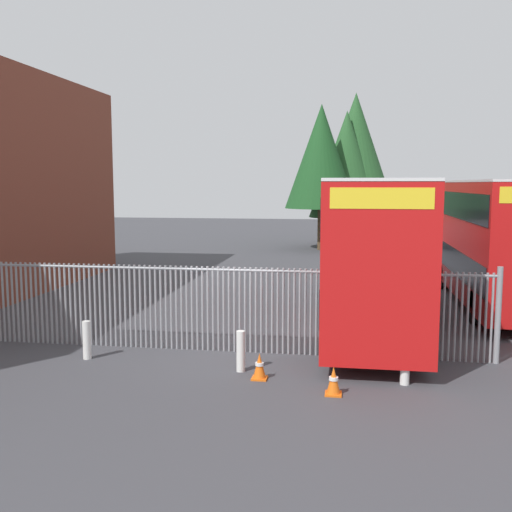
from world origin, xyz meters
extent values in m
plane|color=#3D3D42|center=(0.00, 8.00, 0.00)|extent=(100.00, 100.00, 0.00)
cylinder|color=gray|center=(-6.34, 0.00, 1.10)|extent=(0.06, 0.06, 2.20)
cylinder|color=gray|center=(-6.20, 0.00, 1.10)|extent=(0.06, 0.06, 2.20)
cylinder|color=gray|center=(-6.06, 0.00, 1.10)|extent=(0.06, 0.06, 2.20)
cylinder|color=gray|center=(-5.92, 0.00, 1.10)|extent=(0.06, 0.06, 2.20)
cylinder|color=gray|center=(-5.78, 0.00, 1.10)|extent=(0.06, 0.06, 2.20)
cylinder|color=gray|center=(-5.64, 0.00, 1.10)|extent=(0.06, 0.06, 2.20)
cylinder|color=gray|center=(-5.50, 0.00, 1.10)|extent=(0.06, 0.06, 2.20)
cylinder|color=gray|center=(-5.36, 0.00, 1.10)|extent=(0.06, 0.06, 2.20)
cylinder|color=gray|center=(-5.22, 0.00, 1.10)|extent=(0.06, 0.06, 2.20)
cylinder|color=gray|center=(-5.09, 0.00, 1.10)|extent=(0.06, 0.06, 2.20)
cylinder|color=gray|center=(-4.95, 0.00, 1.10)|extent=(0.06, 0.06, 2.20)
cylinder|color=gray|center=(-4.81, 0.00, 1.10)|extent=(0.06, 0.06, 2.20)
cylinder|color=gray|center=(-4.67, 0.00, 1.10)|extent=(0.06, 0.06, 2.20)
cylinder|color=gray|center=(-4.53, 0.00, 1.10)|extent=(0.06, 0.06, 2.20)
cylinder|color=gray|center=(-4.39, 0.00, 1.10)|extent=(0.06, 0.06, 2.20)
cylinder|color=gray|center=(-4.25, 0.00, 1.10)|extent=(0.06, 0.06, 2.20)
cylinder|color=gray|center=(-4.11, 0.00, 1.10)|extent=(0.06, 0.06, 2.20)
cylinder|color=gray|center=(-3.97, 0.00, 1.10)|extent=(0.06, 0.06, 2.20)
cylinder|color=gray|center=(-3.83, 0.00, 1.10)|extent=(0.06, 0.06, 2.20)
cylinder|color=gray|center=(-3.69, 0.00, 1.10)|extent=(0.06, 0.06, 2.20)
cylinder|color=gray|center=(-3.55, 0.00, 1.10)|extent=(0.06, 0.06, 2.20)
cylinder|color=gray|center=(-3.41, 0.00, 1.10)|extent=(0.06, 0.06, 2.20)
cylinder|color=gray|center=(-3.27, 0.00, 1.10)|extent=(0.06, 0.06, 2.20)
cylinder|color=gray|center=(-3.13, 0.00, 1.10)|extent=(0.06, 0.06, 2.20)
cylinder|color=gray|center=(-2.99, 0.00, 1.10)|extent=(0.06, 0.06, 2.20)
cylinder|color=gray|center=(-2.85, 0.00, 1.10)|extent=(0.06, 0.06, 2.20)
cylinder|color=gray|center=(-2.71, 0.00, 1.10)|extent=(0.06, 0.06, 2.20)
cylinder|color=gray|center=(-2.57, 0.00, 1.10)|extent=(0.06, 0.06, 2.20)
cylinder|color=gray|center=(-2.44, 0.00, 1.10)|extent=(0.06, 0.06, 2.20)
cylinder|color=gray|center=(-2.30, 0.00, 1.10)|extent=(0.06, 0.06, 2.20)
cylinder|color=gray|center=(-2.16, 0.00, 1.10)|extent=(0.06, 0.06, 2.20)
cylinder|color=gray|center=(-2.02, 0.00, 1.10)|extent=(0.06, 0.06, 2.20)
cylinder|color=gray|center=(-1.88, 0.00, 1.10)|extent=(0.06, 0.06, 2.20)
cylinder|color=gray|center=(-1.74, 0.00, 1.10)|extent=(0.06, 0.06, 2.20)
cylinder|color=gray|center=(-1.60, 0.00, 1.10)|extent=(0.06, 0.06, 2.20)
cylinder|color=gray|center=(-1.46, 0.00, 1.10)|extent=(0.06, 0.06, 2.20)
cylinder|color=gray|center=(-1.32, 0.00, 1.10)|extent=(0.06, 0.06, 2.20)
cylinder|color=gray|center=(-1.18, 0.00, 1.10)|extent=(0.06, 0.06, 2.20)
cylinder|color=gray|center=(-1.04, 0.00, 1.10)|extent=(0.06, 0.06, 2.20)
cylinder|color=gray|center=(-0.90, 0.00, 1.10)|extent=(0.06, 0.06, 2.20)
cylinder|color=gray|center=(-0.76, 0.00, 1.10)|extent=(0.06, 0.06, 2.20)
cylinder|color=gray|center=(-0.62, 0.00, 1.10)|extent=(0.06, 0.06, 2.20)
cylinder|color=gray|center=(-0.48, 0.00, 1.10)|extent=(0.06, 0.06, 2.20)
cylinder|color=gray|center=(-0.34, 0.00, 1.10)|extent=(0.06, 0.06, 2.20)
cylinder|color=gray|center=(-0.20, 0.00, 1.10)|extent=(0.06, 0.06, 2.20)
cylinder|color=gray|center=(-0.06, 0.00, 1.10)|extent=(0.06, 0.06, 2.20)
cylinder|color=gray|center=(0.08, 0.00, 1.10)|extent=(0.06, 0.06, 2.20)
cylinder|color=gray|center=(0.21, 0.00, 1.10)|extent=(0.06, 0.06, 2.20)
cylinder|color=gray|center=(0.35, 0.00, 1.10)|extent=(0.06, 0.06, 2.20)
cylinder|color=gray|center=(0.49, 0.00, 1.10)|extent=(0.06, 0.06, 2.20)
cylinder|color=gray|center=(0.63, 0.00, 1.10)|extent=(0.06, 0.06, 2.20)
cylinder|color=gray|center=(0.77, 0.00, 1.10)|extent=(0.06, 0.06, 2.20)
cylinder|color=gray|center=(0.91, 0.00, 1.10)|extent=(0.06, 0.06, 2.20)
cylinder|color=gray|center=(1.05, 0.00, 1.10)|extent=(0.06, 0.06, 2.20)
cylinder|color=gray|center=(1.19, 0.00, 1.10)|extent=(0.06, 0.06, 2.20)
cylinder|color=gray|center=(1.33, 0.00, 1.10)|extent=(0.06, 0.06, 2.20)
cylinder|color=gray|center=(1.47, 0.00, 1.10)|extent=(0.06, 0.06, 2.20)
cylinder|color=gray|center=(1.61, 0.00, 1.10)|extent=(0.06, 0.06, 2.20)
cylinder|color=gray|center=(1.75, 0.00, 1.10)|extent=(0.06, 0.06, 2.20)
cylinder|color=gray|center=(1.89, 0.00, 1.10)|extent=(0.06, 0.06, 2.20)
cylinder|color=gray|center=(2.03, 0.00, 1.10)|extent=(0.06, 0.06, 2.20)
cylinder|color=gray|center=(2.17, 0.00, 1.10)|extent=(0.06, 0.06, 2.20)
cylinder|color=gray|center=(2.31, 0.00, 1.10)|extent=(0.06, 0.06, 2.20)
cylinder|color=gray|center=(2.45, 0.00, 1.10)|extent=(0.06, 0.06, 2.20)
cylinder|color=gray|center=(2.59, 0.00, 1.10)|extent=(0.06, 0.06, 2.20)
cylinder|color=gray|center=(2.72, 0.00, 1.10)|extent=(0.06, 0.06, 2.20)
cylinder|color=gray|center=(2.86, 0.00, 1.10)|extent=(0.06, 0.06, 2.20)
cylinder|color=gray|center=(3.00, 0.00, 1.10)|extent=(0.06, 0.06, 2.20)
cylinder|color=gray|center=(3.14, 0.00, 1.10)|extent=(0.06, 0.06, 2.20)
cylinder|color=gray|center=(3.28, 0.00, 1.10)|extent=(0.06, 0.06, 2.20)
cylinder|color=gray|center=(3.42, 0.00, 1.10)|extent=(0.06, 0.06, 2.20)
cylinder|color=gray|center=(3.56, 0.00, 1.10)|extent=(0.06, 0.06, 2.20)
cylinder|color=gray|center=(3.70, 0.00, 1.10)|extent=(0.06, 0.06, 2.20)
cylinder|color=gray|center=(3.84, 0.00, 1.10)|extent=(0.06, 0.06, 2.20)
cylinder|color=gray|center=(3.98, 0.00, 1.10)|extent=(0.06, 0.06, 2.20)
cylinder|color=gray|center=(4.12, 0.00, 1.10)|extent=(0.06, 0.06, 2.20)
cylinder|color=gray|center=(4.26, 0.00, 1.10)|extent=(0.06, 0.06, 2.20)
cylinder|color=gray|center=(4.40, 0.00, 1.10)|extent=(0.06, 0.06, 2.20)
cylinder|color=gray|center=(4.54, 0.00, 1.10)|extent=(0.06, 0.06, 2.20)
cylinder|color=gray|center=(4.68, 0.00, 1.10)|extent=(0.06, 0.06, 2.20)
cylinder|color=gray|center=(4.82, 0.00, 1.10)|extent=(0.06, 0.06, 2.20)
cylinder|color=gray|center=(4.96, 0.00, 1.10)|extent=(0.06, 0.06, 2.20)
cylinder|color=gray|center=(5.10, 0.00, 1.10)|extent=(0.06, 0.06, 2.20)
cylinder|color=gray|center=(5.24, 0.00, 1.10)|extent=(0.06, 0.06, 2.20)
cylinder|color=gray|center=(5.37, 0.00, 1.10)|extent=(0.06, 0.06, 2.20)
cylinder|color=gray|center=(5.51, 0.00, 1.10)|extent=(0.06, 0.06, 2.20)
cylinder|color=gray|center=(5.65, 0.00, 1.10)|extent=(0.06, 0.06, 2.20)
cylinder|color=gray|center=(5.79, 0.00, 1.10)|extent=(0.06, 0.06, 2.20)
cylinder|color=gray|center=(5.93, 0.00, 1.10)|extent=(0.06, 0.06, 2.20)
cylinder|color=gray|center=(6.07, 0.00, 1.10)|extent=(0.06, 0.06, 2.20)
cylinder|color=gray|center=(6.21, 0.00, 1.10)|extent=(0.06, 0.06, 2.20)
cylinder|color=gray|center=(6.35, 0.00, 1.10)|extent=(0.06, 0.06, 2.20)
cylinder|color=gray|center=(6.49, 0.00, 1.10)|extent=(0.06, 0.06, 2.20)
cylinder|color=gray|center=(-1.04, 0.00, 2.12)|extent=(15.06, 0.07, 0.07)
cylinder|color=gray|center=(6.49, 0.00, 1.18)|extent=(0.14, 0.14, 2.35)
cube|color=red|center=(3.59, 3.34, 2.35)|extent=(2.50, 10.80, 4.00)
cube|color=black|center=(3.59, 3.34, 1.55)|extent=(2.54, 10.37, 0.90)
cube|color=black|center=(3.59, 3.34, 3.55)|extent=(2.54, 10.37, 0.90)
cube|color=yellow|center=(3.59, -2.01, 4.00)|extent=(2.12, 0.12, 0.44)
cube|color=silver|center=(3.59, 3.34, 4.38)|extent=(2.50, 10.80, 0.08)
cylinder|color=black|center=(2.49, -0.01, 0.52)|extent=(0.30, 1.04, 1.04)
cylinder|color=black|center=(4.69, -0.01, 0.52)|extent=(0.30, 1.04, 1.04)
cylinder|color=black|center=(2.49, 6.31, 0.52)|extent=(0.30, 1.04, 1.04)
cylinder|color=black|center=(4.69, 6.31, 0.52)|extent=(0.30, 1.04, 1.04)
cube|color=red|center=(7.93, 7.47, 2.35)|extent=(2.50, 10.80, 4.00)
cube|color=black|center=(7.93, 7.47, 1.55)|extent=(2.54, 10.37, 0.90)
cube|color=black|center=(7.93, 7.47, 3.55)|extent=(2.54, 10.37, 0.90)
cube|color=silver|center=(7.93, 7.47, 4.38)|extent=(2.50, 10.80, 0.08)
cylinder|color=black|center=(6.83, 4.12, 0.52)|extent=(0.30, 1.04, 1.04)
cylinder|color=black|center=(6.83, 10.44, 0.52)|extent=(0.30, 1.04, 1.04)
cylinder|color=black|center=(9.03, 10.44, 0.52)|extent=(0.30, 1.04, 1.04)
cylinder|color=silver|center=(-3.40, -1.20, 0.47)|extent=(0.20, 0.20, 0.95)
cylinder|color=silver|center=(0.53, -1.57, 0.47)|extent=(0.20, 0.20, 0.95)
cylinder|color=silver|center=(4.18, -1.91, 0.47)|extent=(0.20, 0.20, 0.95)
cube|color=orange|center=(1.04, -2.05, 0.02)|extent=(0.34, 0.34, 0.04)
cone|color=orange|center=(1.04, -2.05, 0.32)|extent=(0.28, 0.28, 0.55)
cylinder|color=white|center=(1.04, -2.05, 0.34)|extent=(0.19, 0.19, 0.07)
cube|color=orange|center=(2.68, -2.79, 0.02)|extent=(0.34, 0.34, 0.04)
cone|color=orange|center=(2.68, -2.79, 0.32)|extent=(0.28, 0.28, 0.55)
cylinder|color=white|center=(2.68, -2.79, 0.34)|extent=(0.19, 0.19, 0.07)
cylinder|color=#4C3823|center=(1.03, 24.30, 1.36)|extent=(0.36, 0.36, 2.72)
cone|color=#19471E|center=(1.03, 24.30, 6.04)|extent=(4.65, 4.65, 6.64)
cylinder|color=#4C3823|center=(3.20, 27.55, 1.33)|extent=(0.36, 0.36, 2.66)
cone|color=#235126|center=(3.20, 27.55, 6.57)|extent=(5.47, 5.47, 7.82)
cylinder|color=#4C3823|center=(2.63, 26.49, 1.02)|extent=(0.36, 0.36, 2.03)
cone|color=#235126|center=(2.63, 26.49, 5.60)|extent=(4.99, 4.99, 7.13)
camera|label=1|loc=(2.96, -14.66, 4.30)|focal=41.80mm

